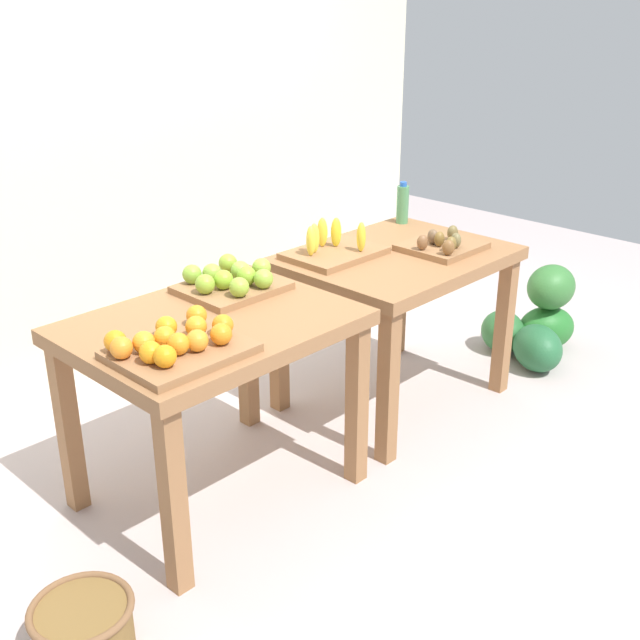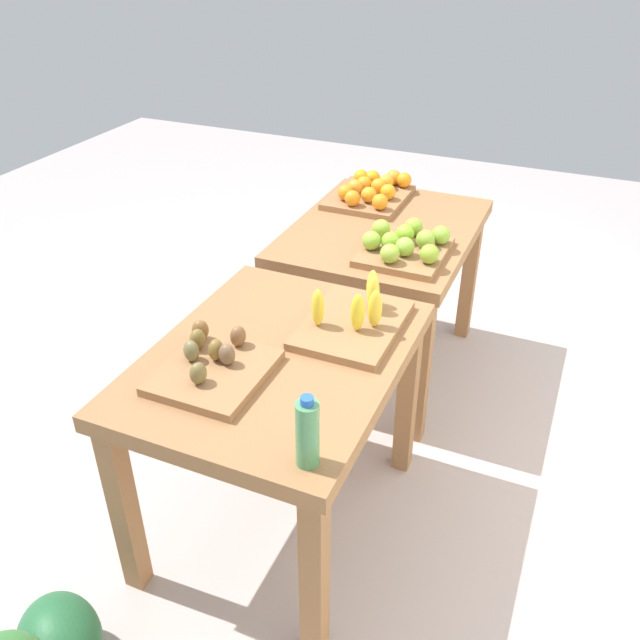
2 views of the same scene
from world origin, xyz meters
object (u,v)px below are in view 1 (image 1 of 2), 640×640
(display_table_left, at_px, (213,347))
(banana_crate, at_px, (333,249))
(kiwi_bin, at_px, (442,245))
(orange_bin, at_px, (176,344))
(display_table_right, at_px, (396,276))
(apple_bin, at_px, (232,281))
(wicker_basket, at_px, (83,626))
(water_bottle, at_px, (403,204))
(watermelon_pile, at_px, (536,323))

(display_table_left, bearing_deg, banana_crate, 11.77)
(banana_crate, relative_size, kiwi_bin, 1.22)
(orange_bin, bearing_deg, display_table_right, 6.78)
(apple_bin, relative_size, wicker_basket, 1.21)
(orange_bin, bearing_deg, water_bottle, 14.53)
(orange_bin, relative_size, wicker_basket, 1.36)
(kiwi_bin, relative_size, wicker_basket, 1.09)
(orange_bin, distance_m, apple_bin, 0.63)
(apple_bin, bearing_deg, water_bottle, 5.91)
(kiwi_bin, distance_m, water_bottle, 0.51)
(banana_crate, bearing_deg, display_table_left, -168.23)
(water_bottle, bearing_deg, kiwi_bin, -119.35)
(apple_bin, height_order, wicker_basket, apple_bin)
(orange_bin, xyz_separation_m, apple_bin, (0.53, 0.34, 0.00))
(display_table_left, relative_size, banana_crate, 2.36)
(apple_bin, bearing_deg, wicker_basket, -154.34)
(orange_bin, height_order, water_bottle, water_bottle)
(apple_bin, relative_size, kiwi_bin, 1.11)
(wicker_basket, bearing_deg, display_table_right, 10.14)
(banana_crate, bearing_deg, display_table_right, -35.92)
(display_table_left, height_order, banana_crate, banana_crate)
(banana_crate, distance_m, watermelon_pile, 1.44)
(kiwi_bin, height_order, watermelon_pile, kiwi_bin)
(banana_crate, bearing_deg, wicker_basket, -162.71)
(orange_bin, height_order, kiwi_bin, orange_bin)
(banana_crate, height_order, kiwi_bin, banana_crate)
(display_table_right, bearing_deg, kiwi_bin, -37.60)
(display_table_right, distance_m, kiwi_bin, 0.26)
(orange_bin, height_order, apple_bin, apple_bin)
(apple_bin, bearing_deg, banana_crate, 0.93)
(apple_bin, bearing_deg, orange_bin, -147.40)
(kiwi_bin, distance_m, wicker_basket, 2.26)
(watermelon_pile, bearing_deg, wicker_basket, -178.04)
(display_table_left, height_order, wicker_basket, display_table_left)
(banana_crate, height_order, wicker_basket, banana_crate)
(orange_bin, xyz_separation_m, wicker_basket, (-0.56, -0.18, -0.73))
(orange_bin, distance_m, watermelon_pile, 2.46)
(water_bottle, height_order, watermelon_pile, water_bottle)
(display_table_left, height_order, display_table_right, same)
(watermelon_pile, bearing_deg, display_table_right, 165.58)
(orange_bin, relative_size, kiwi_bin, 1.24)
(orange_bin, distance_m, water_bottle, 1.88)
(orange_bin, height_order, watermelon_pile, orange_bin)
(apple_bin, height_order, watermelon_pile, apple_bin)
(display_table_right, relative_size, banana_crate, 2.36)
(banana_crate, xyz_separation_m, wicker_basket, (-1.71, -0.53, -0.72))
(orange_bin, distance_m, banana_crate, 1.20)
(apple_bin, bearing_deg, display_table_left, -145.41)
(display_table_left, relative_size, watermelon_pile, 1.53)
(orange_bin, xyz_separation_m, water_bottle, (1.82, 0.47, 0.06))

